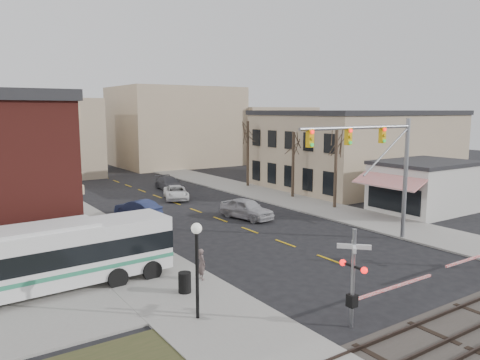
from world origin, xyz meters
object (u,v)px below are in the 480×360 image
traffic_signal_mast (380,156)px  trash_bin (185,282)px  rr_crossing_west (360,277)px  car_d (169,183)px  pedestrian_near (201,264)px  car_a (247,209)px  car_b (138,208)px  street_lamp (197,250)px  car_c (176,193)px  pedestrian_far (122,256)px  transit_bus (43,258)px

traffic_signal_mast → trash_bin: (-13.90, -0.46, -5.11)m
rr_crossing_west → car_d: size_ratio=1.15×
car_d → pedestrian_near: (-10.53, -25.84, 0.21)m
rr_crossing_west → car_a: bearing=68.9°
car_b → street_lamp: bearing=55.8°
trash_bin → car_c: 23.99m
trash_bin → car_a: 15.78m
rr_crossing_west → pedestrian_far: bearing=117.8°
transit_bus → pedestrian_near: transit_bus is taller
transit_bus → traffic_signal_mast: (19.28, -3.23, 3.94)m
rr_crossing_west → street_lamp: bearing=143.1°
street_lamp → pedestrian_far: 7.40m
car_d → street_lamp: bearing=-107.8°
transit_bus → car_d: bearing=53.1°
car_a → car_d: size_ratio=0.98×
car_c → car_d: car_d is taller
rr_crossing_west → car_c: bearing=78.3°
transit_bus → car_c: bearing=49.0°
traffic_signal_mast → trash_bin: traffic_signal_mast is taller
trash_bin → car_a: bearing=44.7°
car_d → pedestrian_near: size_ratio=3.07×
rr_crossing_west → car_a: size_ratio=1.18×
street_lamp → car_d: bearing=66.6°
street_lamp → car_d: (12.83, 29.61, -2.29)m
traffic_signal_mast → street_lamp: (-14.72, -3.18, -2.72)m
car_a → car_b: 8.76m
transit_bus → car_c: 23.87m
car_b → car_c: (5.95, 5.20, -0.06)m
rr_crossing_west → car_b: (-0.08, 23.11, -1.27)m
transit_bus → car_b: size_ratio=2.87×
car_a → car_d: (0.81, 15.79, -0.10)m
pedestrian_near → car_a: bearing=-41.6°
pedestrian_far → street_lamp: bearing=-123.9°
transit_bus → trash_bin: bearing=-34.4°
car_b → transit_bus: bearing=33.6°
transit_bus → trash_bin: (5.38, -3.69, -1.17)m
rr_crossing_west → pedestrian_near: rr_crossing_west is taller
traffic_signal_mast → pedestrian_far: 16.51m
transit_bus → street_lamp: size_ratio=3.07×
transit_bus → street_lamp: 7.97m
transit_bus → street_lamp: (4.56, -6.41, 1.23)m
trash_bin → car_d: car_d is taller
car_a → car_c: 10.63m
car_c → pedestrian_far: (-11.67, -17.32, 0.33)m
traffic_signal_mast → pedestrian_near: 13.33m
traffic_signal_mast → car_a: bearing=104.2°
street_lamp → trash_bin: street_lamp is taller
car_d → pedestrian_far: size_ratio=2.87×
car_c → car_a: bearing=-64.6°
rr_crossing_west → trash_bin: rr_crossing_west is taller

